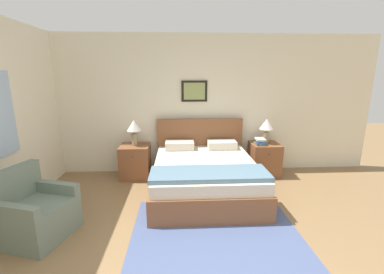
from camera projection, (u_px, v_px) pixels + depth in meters
The scene contains 12 objects.
wall_back at pixel (187, 105), 4.90m from camera, with size 7.22×0.09×2.60m.
area_rug_main at pixel (215, 231), 3.14m from camera, with size 2.02×1.57×0.01m.
bed at pixel (204, 175), 4.14m from camera, with size 1.63×1.96×1.05m.
armchair at pixel (34, 214), 2.98m from camera, with size 0.85×0.86×0.83m.
nightstand_near_window at pixel (135, 161), 4.76m from camera, with size 0.53×0.53×0.61m.
nightstand_by_door at pixel (264, 159), 4.89m from camera, with size 0.53×0.53×0.61m.
table_lamp_near_window at pixel (134, 128), 4.63m from camera, with size 0.26×0.26×0.47m.
table_lamp_by_door at pixel (266, 126), 4.76m from camera, with size 0.26×0.26×0.47m.
book_thick_bottom at pixel (260, 144), 4.76m from camera, with size 0.19×0.28×0.03m.
book_hardcover_middle at pixel (260, 142), 4.75m from camera, with size 0.18×0.27×0.03m.
book_novel_upper at pixel (260, 141), 4.75m from camera, with size 0.15×0.24×0.03m.
book_slim_near_top at pixel (260, 139), 4.74m from camera, with size 0.18×0.23×0.03m.
Camera 1 is at (-0.18, -1.64, 1.86)m, focal length 24.00 mm.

